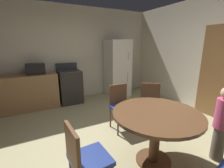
{
  "coord_description": "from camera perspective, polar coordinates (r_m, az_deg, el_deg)",
  "views": [
    {
      "loc": [
        -1.11,
        -1.91,
        1.64
      ],
      "look_at": [
        0.29,
        0.76,
        0.86
      ],
      "focal_mm": 25.07,
      "sensor_mm": 36.0,
      "label": 1
    }
  ],
  "objects": [
    {
      "name": "chair_west",
      "position": [
        1.81,
        -10.15,
        -24.82
      ],
      "size": [
        0.42,
        0.42,
        0.87
      ],
      "rotation": [
        0.0,
        0.0,
        6.34
      ],
      "color": "brown",
      "rests_on": "ground"
    },
    {
      "name": "chair_north",
      "position": [
        3.07,
        3.11,
        -7.31
      ],
      "size": [
        0.42,
        0.42,
        0.87
      ],
      "rotation": [
        0.0,
        0.0,
        4.66
      ],
      "color": "brown",
      "rests_on": "ground"
    },
    {
      "name": "microwave",
      "position": [
        4.4,
        -26.18,
        5.01
      ],
      "size": [
        0.44,
        0.32,
        0.26
      ],
      "primitive_type": "cube",
      "color": "black",
      "rests_on": "kitchen_counter"
    },
    {
      "name": "kitchen_counter",
      "position": [
        4.53,
        -31.16,
        -2.92
      ],
      "size": [
        1.88,
        0.6,
        0.9
      ],
      "primitive_type": "cube",
      "color": "#9E754C",
      "rests_on": "ground"
    },
    {
      "name": "dining_table",
      "position": [
        2.25,
        15.75,
        -13.55
      ],
      "size": [
        1.18,
        1.18,
        0.76
      ],
      "color": "brown",
      "rests_on": "ground"
    },
    {
      "name": "person_child",
      "position": [
        2.71,
        35.27,
        -11.41
      ],
      "size": [
        0.29,
        0.29,
        1.09
      ],
      "rotation": [
        0.0,
        0.0,
        9.0
      ],
      "color": "#665B51",
      "rests_on": "ground"
    },
    {
      "name": "oven_range",
      "position": [
        4.61,
        -15.06,
        -0.79
      ],
      "size": [
        0.6,
        0.6,
        1.1
      ],
      "color": "#2D2B28",
      "rests_on": "ground"
    },
    {
      "name": "wall_back",
      "position": [
        4.89,
        -14.78,
        10.59
      ],
      "size": [
        5.42,
        0.12,
        2.7
      ],
      "primitive_type": "cube",
      "color": "silver",
      "rests_on": "ground"
    },
    {
      "name": "ground_plane",
      "position": [
        2.75,
        2.14,
        -22.13
      ],
      "size": [
        14.0,
        14.0,
        0.0
      ],
      "primitive_type": "plane",
      "color": "tan"
    },
    {
      "name": "wall_right",
      "position": [
        4.27,
        33.37,
        8.23
      ],
      "size": [
        0.12,
        5.34,
        2.7
      ],
      "primitive_type": "cube",
      "color": "silver",
      "rests_on": "ground"
    },
    {
      "name": "chair_northeast",
      "position": [
        3.23,
        13.7,
        -6.59
      ],
      "size": [
        0.56,
        0.56,
        0.87
      ],
      "rotation": [
        0.0,
        0.0,
        4.07
      ],
      "color": "brown",
      "rests_on": "ground"
    },
    {
      "name": "door_panelled",
      "position": [
        4.13,
        34.43,
        3.28
      ],
      "size": [
        0.05,
        0.84,
        2.04
      ],
      "primitive_type": "cube",
      "color": "olive",
      "rests_on": "ground"
    },
    {
      "name": "refrigerator",
      "position": [
        5.01,
        1.99,
        5.73
      ],
      "size": [
        0.68,
        0.68,
        1.76
      ],
      "color": "white",
      "rests_on": "ground"
    }
  ]
}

